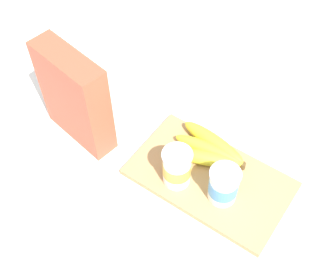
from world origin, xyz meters
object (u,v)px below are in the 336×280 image
yogurt_cup_back (177,167)px  banana_bunch (210,149)px  yogurt_cup_front (224,185)px  cutting_board (210,178)px  cereal_box (75,98)px

yogurt_cup_back → banana_bunch: yogurt_cup_back is taller
yogurt_cup_front → yogurt_cup_back: bearing=11.5°
cutting_board → banana_bunch: bearing=-57.4°
yogurt_cup_front → yogurt_cup_back: (0.11, 0.02, 0.00)m
yogurt_cup_front → cereal_box: bearing=4.6°
cutting_board → yogurt_cup_front: yogurt_cup_front is taller
yogurt_cup_front → cutting_board: bearing=-31.2°
cutting_board → banana_bunch: 0.07m
cutting_board → yogurt_cup_back: (0.06, 0.05, 0.06)m
cereal_box → banana_bunch: size_ratio=1.36×
yogurt_cup_back → cereal_box: bearing=1.9°
cutting_board → cereal_box: (0.33, 0.06, 0.12)m
yogurt_cup_back → banana_bunch: size_ratio=0.54×
cereal_box → yogurt_cup_back: (-0.27, -0.01, -0.06)m
cereal_box → banana_bunch: cereal_box is taller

